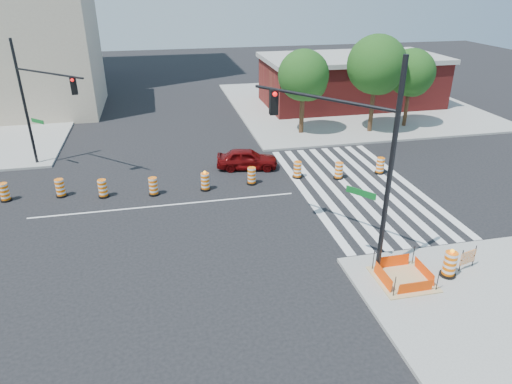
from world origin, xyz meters
The scene contains 24 objects.
ground centered at (0.00, 0.00, 0.00)m, with size 120.00×120.00×0.00m, color black.
sidewalk_ne centered at (18.00, 18.00, 0.07)m, with size 22.00×22.00×0.15m, color gray.
crosswalk_east centered at (10.95, 0.00, 0.01)m, with size 6.75×13.50×0.01m.
lane_centerline centered at (0.00, 0.00, 0.01)m, with size 14.00×0.12×0.01m, color silver.
excavation_pit centered at (9.00, -9.00, 0.22)m, with size 2.20×2.20×0.90m.
brick_storefront centered at (18.00, 18.00, 2.32)m, with size 16.50×8.50×4.60m.
beige_midrise centered at (-12.00, 22.00, 5.00)m, with size 14.00×10.00×10.00m, color tan.
red_coupe centered at (5.28, 4.24, 0.66)m, with size 1.55×3.85×1.31m, color #5A0708.
signal_pole_se centered at (7.14, -6.80, 5.29)m, with size 4.12×5.26×8.64m.
signal_pole_nw centered at (-6.84, 6.73, 4.77)m, with size 4.38×4.11×7.77m.
pit_drum centered at (10.90, -9.12, 0.67)m, with size 0.64×0.64×1.25m.
barricade centered at (11.92, -8.85, 0.70)m, with size 0.84×0.26×1.01m.
tree_north_c centered at (10.83, 10.33, 4.33)m, with size 3.84×3.80×6.45m.
tree_north_d centered at (16.22, 9.56, 5.00)m, with size 4.38×4.38×7.45m.
tree_north_e centered at (19.60, 10.29, 4.19)m, with size 3.68×3.68×6.25m.
median_drum_1 centered at (-8.56, 2.45, 0.48)m, with size 0.60×0.60×1.02m.
median_drum_2 centered at (-5.68, 2.39, 0.48)m, with size 0.60×0.60×1.02m.
median_drum_3 centered at (-3.36, 1.81, 0.48)m, with size 0.60×0.60×1.02m.
median_drum_4 centered at (-0.62, 1.50, 0.48)m, with size 0.60×0.60×1.02m.
median_drum_5 centered at (2.29, 1.53, 0.49)m, with size 0.60×0.60×1.18m.
median_drum_6 centered at (5.07, 1.80, 0.48)m, with size 0.60×0.60×1.02m.
median_drum_7 centered at (7.99, 2.13, 0.48)m, with size 0.60×0.60×1.02m.
median_drum_8 centered at (10.39, 1.45, 0.48)m, with size 0.60×0.60×1.02m.
median_drum_9 centered at (13.21, 1.67, 0.48)m, with size 0.60×0.60×1.02m.
Camera 1 is at (0.07, -22.40, 11.08)m, focal length 32.00 mm.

